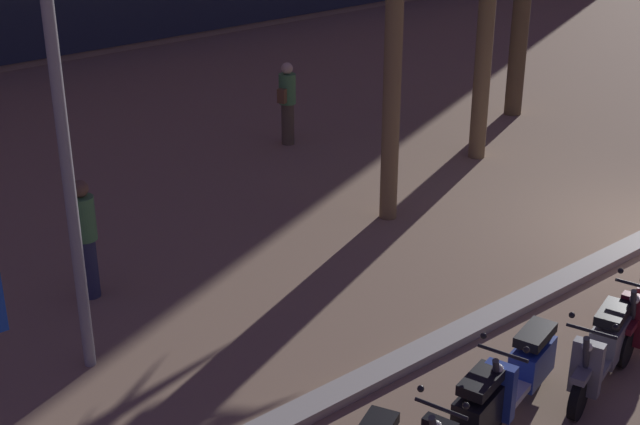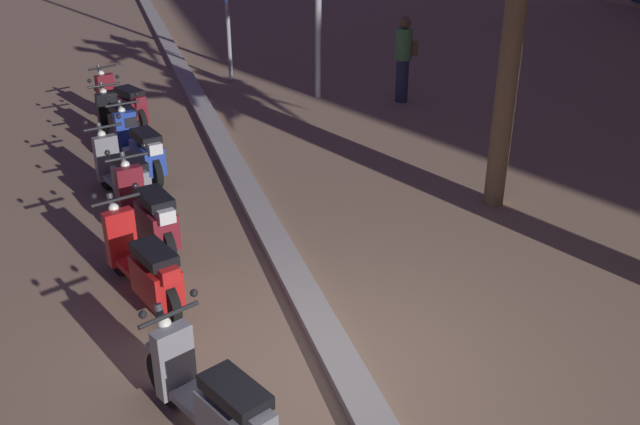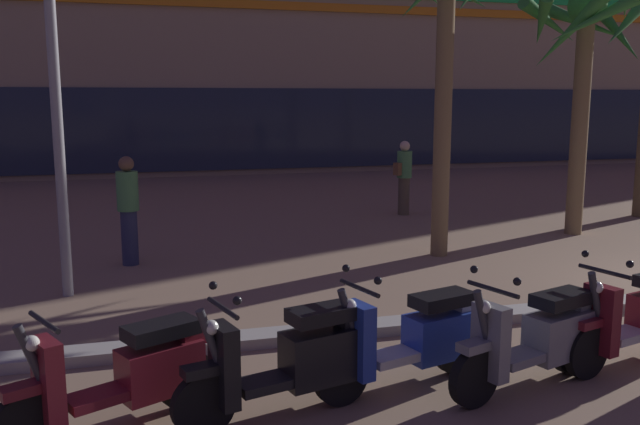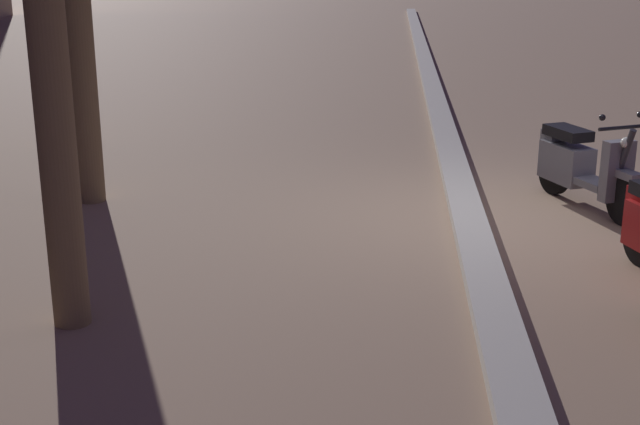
# 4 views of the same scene
# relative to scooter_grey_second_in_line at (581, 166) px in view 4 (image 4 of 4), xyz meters

# --- Properties ---
(ground_plane) EXTENTS (200.00, 200.00, 0.00)m
(ground_plane) POSITION_rel_scooter_grey_second_in_line_xyz_m (-0.65, 1.18, -0.46)
(ground_plane) COLOR #93755B
(curb_strip) EXTENTS (60.00, 0.36, 0.12)m
(curb_strip) POSITION_rel_scooter_grey_second_in_line_xyz_m (-0.65, 1.32, -0.40)
(curb_strip) COLOR #ADA89E
(curb_strip) RESTS_ON ground
(scooter_grey_second_in_line) EXTENTS (1.69, 0.92, 1.17)m
(scooter_grey_second_in_line) POSITION_rel_scooter_grey_second_in_line_xyz_m (0.00, 0.00, 0.00)
(scooter_grey_second_in_line) COLOR black
(scooter_grey_second_in_line) RESTS_ON ground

